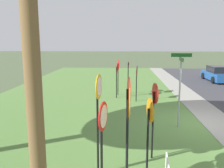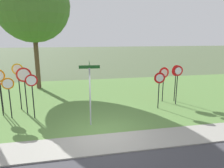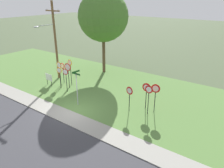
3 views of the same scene
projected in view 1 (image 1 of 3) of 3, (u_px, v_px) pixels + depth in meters
The scene contains 15 objects.
ground_plane at pixel (201, 124), 10.24m from camera, with size 160.00×160.00×0.00m, color #4C5B3D.
sidewalk_strip at pixel (220, 124), 10.19m from camera, with size 44.00×1.60×0.06m, color #99968C.
grass_median at pixel (67, 121), 10.56m from camera, with size 44.00×12.00×0.04m, color #567F3D.
stop_sign_near_left at pixel (98, 104), 5.98m from camera, with size 0.64×0.12×2.73m.
stop_sign_near_right at pixel (103, 130), 5.11m from camera, with size 0.65×0.15×2.27m.
stop_sign_far_left at pixel (129, 119), 5.18m from camera, with size 0.69×0.10×2.55m.
stop_sign_far_center at pixel (154, 106), 6.90m from camera, with size 0.61×0.13×2.35m.
stop_sign_far_right at pixel (149, 123), 5.77m from camera, with size 0.60×0.13×2.18m.
stop_sign_center_tall at pixel (128, 102), 6.40m from camera, with size 0.78×0.11×2.60m.
yield_sign_near_left at pixel (117, 71), 14.68m from camera, with size 0.71×0.12×2.28m.
yield_sign_near_right at pixel (129, 68), 15.17m from camera, with size 0.64×0.10×2.48m.
yield_sign_far_left at pixel (137, 75), 13.79m from camera, with size 0.65×0.14×2.18m.
yield_sign_far_right at pixel (119, 68), 15.46m from camera, with size 0.71×0.17×2.41m.
street_name_post at pixel (180, 84), 9.55m from camera, with size 0.96×0.82×3.09m.
parked_sedan_distant at pixel (218, 74), 21.41m from camera, with size 4.13×1.94×1.39m.
Camera 1 is at (-9.96, 3.41, 3.57)m, focal length 37.33 mm.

